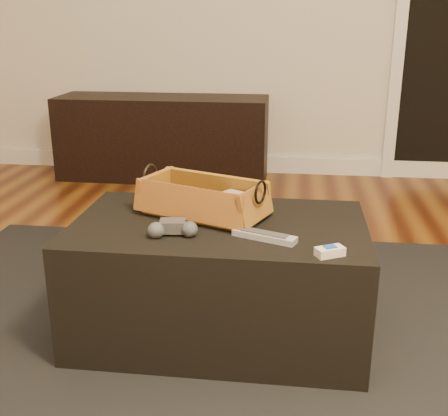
# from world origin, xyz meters

# --- Properties ---
(baseboard) EXTENTS (5.00, 0.04, 0.12)m
(baseboard) POSITION_xyz_m (0.00, 2.73, 0.06)
(baseboard) COLOR white
(baseboard) RESTS_ON floor
(door_jamb_left) EXTENTS (0.08, 0.05, 2.05)m
(door_jamb_left) POSITION_xyz_m (0.85, 2.72, 1.02)
(door_jamb_left) COLOR white
(door_jamb_left) RESTS_ON floor
(media_cabinet) EXTENTS (1.47, 0.45, 0.58)m
(media_cabinet) POSITION_xyz_m (-0.75, 2.51, 0.29)
(media_cabinet) COLOR black
(media_cabinet) RESTS_ON floor
(area_rug) EXTENTS (2.60, 2.00, 0.01)m
(area_rug) POSITION_xyz_m (-0.07, 0.40, 0.01)
(area_rug) COLOR black
(area_rug) RESTS_ON floor
(ottoman) EXTENTS (1.00, 0.60, 0.42)m
(ottoman) POSITION_xyz_m (-0.07, 0.45, 0.22)
(ottoman) COLOR black
(ottoman) RESTS_ON area_rug
(tv_remote) EXTENTS (0.24, 0.12, 0.02)m
(tv_remote) POSITION_xyz_m (-0.16, 0.51, 0.46)
(tv_remote) COLOR black
(tv_remote) RESTS_ON wicker_basket
(cloth_bundle) EXTENTS (0.15, 0.14, 0.07)m
(cloth_bundle) POSITION_xyz_m (-0.01, 0.50, 0.48)
(cloth_bundle) COLOR tan
(cloth_bundle) RESTS_ON wicker_basket
(wicker_basket) EXTENTS (0.50, 0.38, 0.16)m
(wicker_basket) POSITION_xyz_m (-0.13, 0.52, 0.49)
(wicker_basket) COLOR #A77225
(wicker_basket) RESTS_ON ottoman
(game_controller) EXTENTS (0.17, 0.10, 0.05)m
(game_controller) POSITION_xyz_m (-0.20, 0.30, 0.46)
(game_controller) COLOR #39393C
(game_controller) RESTS_ON ottoman
(silver_remote) EXTENTS (0.21, 0.12, 0.02)m
(silver_remote) POSITION_xyz_m (0.10, 0.31, 0.44)
(silver_remote) COLOR #B5B7BD
(silver_remote) RESTS_ON ottoman
(cream_gadget) EXTENTS (0.09, 0.08, 0.03)m
(cream_gadget) POSITION_xyz_m (0.29, 0.21, 0.45)
(cream_gadget) COLOR white
(cream_gadget) RESTS_ON ottoman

